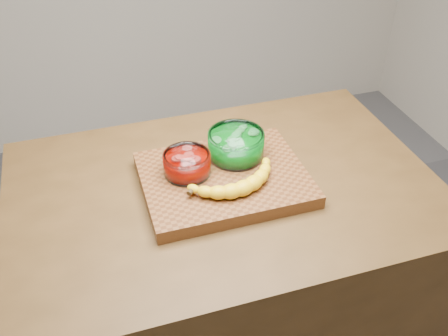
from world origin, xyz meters
name	(u,v)px	position (x,y,z in m)	size (l,w,h in m)	color
counter	(224,288)	(0.00, 0.00, 0.45)	(1.20, 0.80, 0.90)	#4B3116
cutting_board	(224,179)	(0.00, 0.00, 0.92)	(0.45, 0.35, 0.04)	brown
bowl_red	(187,164)	(-0.10, 0.04, 0.97)	(0.13, 0.13, 0.06)	white
bowl_green	(236,145)	(0.06, 0.07, 0.98)	(0.16, 0.16, 0.08)	white
banana	(233,180)	(0.01, -0.05, 0.96)	(0.29, 0.16, 0.04)	yellow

